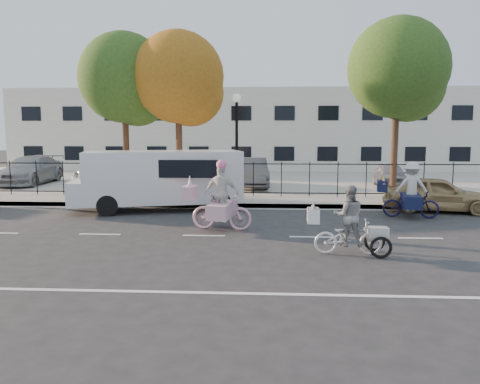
# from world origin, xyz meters

# --- Properties ---
(ground) EXTENTS (120.00, 120.00, 0.00)m
(ground) POSITION_xyz_m (0.00, 0.00, 0.00)
(ground) COLOR #333334
(road_markings) EXTENTS (60.00, 9.52, 0.01)m
(road_markings) POSITION_xyz_m (0.00, 0.00, 0.01)
(road_markings) COLOR silver
(road_markings) RESTS_ON ground
(curb) EXTENTS (60.00, 0.10, 0.15)m
(curb) POSITION_xyz_m (0.00, 5.05, 0.07)
(curb) COLOR #A8A399
(curb) RESTS_ON ground
(sidewalk) EXTENTS (60.00, 2.20, 0.15)m
(sidewalk) POSITION_xyz_m (0.00, 6.10, 0.07)
(sidewalk) COLOR #A8A399
(sidewalk) RESTS_ON ground
(parking_lot) EXTENTS (60.00, 15.60, 0.15)m
(parking_lot) POSITION_xyz_m (0.00, 15.00, 0.07)
(parking_lot) COLOR #A8A399
(parking_lot) RESTS_ON ground
(iron_fence) EXTENTS (58.00, 0.06, 1.50)m
(iron_fence) POSITION_xyz_m (0.00, 7.20, 0.90)
(iron_fence) COLOR black
(iron_fence) RESTS_ON sidewalk
(building) EXTENTS (34.00, 10.00, 6.00)m
(building) POSITION_xyz_m (0.00, 25.00, 3.00)
(building) COLOR silver
(building) RESTS_ON ground
(lamppost) EXTENTS (0.36, 0.36, 4.33)m
(lamppost) POSITION_xyz_m (0.50, 6.80, 3.11)
(lamppost) COLOR black
(lamppost) RESTS_ON sidewalk
(street_sign) EXTENTS (0.85, 0.06, 1.80)m
(street_sign) POSITION_xyz_m (-1.85, 6.80, 1.42)
(street_sign) COLOR black
(street_sign) RESTS_ON sidewalk
(zebra_trike) EXTENTS (1.94, 0.74, 1.67)m
(zebra_trike) POSITION_xyz_m (3.71, -1.80, 0.64)
(zebra_trike) COLOR white
(zebra_trike) RESTS_ON ground
(unicorn_bike) EXTENTS (2.13, 1.50, 2.11)m
(unicorn_bike) POSITION_xyz_m (0.39, 0.84, 0.78)
(unicorn_bike) COLOR #E5AEC6
(unicorn_bike) RESTS_ON ground
(bull_bike) EXTENTS (2.11, 1.47, 1.91)m
(bull_bike) POSITION_xyz_m (6.65, 3.21, 0.76)
(bull_bike) COLOR #121036
(bull_bike) RESTS_ON ground
(white_van) EXTENTS (6.62, 3.46, 2.21)m
(white_van) POSITION_xyz_m (-2.19, 4.34, 1.22)
(white_van) COLOR white
(white_van) RESTS_ON ground
(gold_sedan) EXTENTS (4.06, 2.29, 1.30)m
(gold_sedan) POSITION_xyz_m (8.02, 4.50, 0.65)
(gold_sedan) COLOR tan
(gold_sedan) RESTS_ON ground
(lot_car_a) EXTENTS (2.20, 5.14, 1.48)m
(lot_car_a) POSITION_xyz_m (-10.86, 11.41, 0.89)
(lot_car_a) COLOR #95989C
(lot_car_a) RESTS_ON parking_lot
(lot_car_b) EXTENTS (2.44, 4.71, 1.27)m
(lot_car_b) POSITION_xyz_m (-6.77, 10.94, 0.78)
(lot_car_b) COLOR white
(lot_car_b) RESTS_ON parking_lot
(lot_car_c) EXTENTS (1.90, 4.53, 1.45)m
(lot_car_c) POSITION_xyz_m (0.99, 10.72, 0.88)
(lot_car_c) COLOR #55575D
(lot_car_c) RESTS_ON parking_lot
(lot_car_d) EXTENTS (1.73, 3.61, 1.19)m
(lot_car_d) POSITION_xyz_m (8.01, 11.05, 0.75)
(lot_car_d) COLOR #93949A
(lot_car_d) RESTS_ON parking_lot
(tree_west) EXTENTS (3.95, 3.95, 7.25)m
(tree_west) POSITION_xyz_m (-4.36, 7.81, 5.07)
(tree_west) COLOR #442D1D
(tree_west) RESTS_ON ground
(tree_mid) EXTENTS (3.92, 3.92, 7.19)m
(tree_mid) POSITION_xyz_m (-1.89, 7.36, 5.03)
(tree_mid) COLOR #442D1D
(tree_mid) RESTS_ON ground
(tree_east) EXTENTS (4.16, 4.16, 7.62)m
(tree_east) POSITION_xyz_m (7.30, 7.36, 5.33)
(tree_east) COLOR #442D1D
(tree_east) RESTS_ON ground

